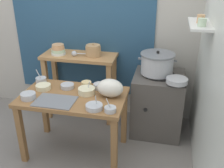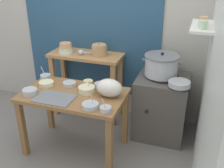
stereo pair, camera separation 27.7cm
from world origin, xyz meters
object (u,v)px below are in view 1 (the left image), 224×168
(stove_block, at_px, (157,103))
(bowl_stack_enamel, at_px, (58,50))
(plastic_bag, at_px, (110,88))
(prep_bowl_1, at_px, (67,86))
(ladle, at_px, (75,54))
(serving_tray, at_px, (55,101))
(prep_bowl_4, at_px, (99,86))
(prep_bowl_8, at_px, (41,80))
(prep_bowl_3, at_px, (110,109))
(prep_bowl_6, at_px, (28,96))
(prep_bowl_7, at_px, (86,84))
(clay_pot, at_px, (93,51))
(back_shelf_table, at_px, (80,71))
(prep_bowl_0, at_px, (43,87))
(steamer_pot, at_px, (157,63))
(wide_pan, at_px, (177,81))
(prep_bowl_2, at_px, (87,91))
(prep_table, at_px, (74,104))
(prep_bowl_5, at_px, (94,106))

(stove_block, bearing_deg, bowl_stack_enamel, 176.04)
(plastic_bag, distance_m, prep_bowl_1, 0.52)
(ladle, xyz_separation_m, serving_tray, (0.09, -0.87, -0.21))
(prep_bowl_4, height_order, prep_bowl_8, prep_bowl_8)
(prep_bowl_3, bearing_deg, prep_bowl_6, 175.32)
(prep_bowl_4, bearing_deg, prep_bowl_7, 179.70)
(clay_pot, bearing_deg, back_shelf_table, -180.00)
(prep_bowl_0, height_order, prep_bowl_3, prep_bowl_3)
(steamer_pot, distance_m, wide_pan, 0.35)
(ladle, height_order, prep_bowl_6, ladle)
(plastic_bag, relative_size, prep_bowl_2, 1.52)
(prep_table, bearing_deg, plastic_bag, 9.18)
(back_shelf_table, height_order, clay_pot, clay_pot)
(prep_bowl_3, bearing_deg, prep_bowl_0, 159.18)
(prep_table, xyz_separation_m, prep_bowl_7, (0.08, 0.22, 0.15))
(steamer_pot, height_order, serving_tray, steamer_pot)
(plastic_bag, bearing_deg, prep_bowl_6, -163.94)
(plastic_bag, distance_m, prep_bowl_6, 0.84)
(prep_bowl_6, bearing_deg, plastic_bag, 16.06)
(stove_block, bearing_deg, prep_bowl_6, -147.98)
(prep_table, height_order, prep_bowl_1, prep_bowl_1)
(ladle, relative_size, prep_bowl_6, 1.73)
(prep_bowl_6, bearing_deg, ladle, 76.84)
(bowl_stack_enamel, xyz_separation_m, plastic_bag, (0.83, -0.66, -0.15))
(clay_pot, xyz_separation_m, prep_bowl_6, (-0.43, -0.93, -0.22))
(prep_bowl_7, bearing_deg, prep_bowl_4, -0.30)
(clay_pot, relative_size, prep_bowl_0, 1.19)
(prep_bowl_1, xyz_separation_m, prep_bowl_3, (0.57, -0.39, 0.00))
(bowl_stack_enamel, bearing_deg, prep_bowl_7, -43.70)
(prep_bowl_7, bearing_deg, plastic_bag, -26.80)
(prep_bowl_1, bearing_deg, prep_table, -51.30)
(prep_bowl_2, height_order, prep_bowl_4, prep_bowl_2)
(prep_bowl_4, distance_m, prep_bowl_5, 0.44)
(back_shelf_table, distance_m, plastic_bag, 0.91)
(prep_table, distance_m, clay_pot, 0.84)
(prep_bowl_4, relative_size, prep_bowl_6, 0.82)
(prep_bowl_4, relative_size, prep_bowl_5, 0.77)
(ladle, bearing_deg, stove_block, -3.70)
(wide_pan, bearing_deg, stove_block, 132.34)
(back_shelf_table, xyz_separation_m, prep_bowl_2, (0.31, -0.69, 0.08))
(prep_bowl_2, bearing_deg, prep_bowl_3, -43.38)
(prep_bowl_0, xyz_separation_m, prep_bowl_8, (-0.09, 0.14, 0.01))
(clay_pot, distance_m, prep_bowl_8, 0.75)
(prep_bowl_1, bearing_deg, prep_bowl_8, 170.52)
(prep_bowl_4, height_order, prep_bowl_7, prep_bowl_7)
(prep_table, xyz_separation_m, stove_block, (0.86, 0.63, -0.23))
(steamer_pot, bearing_deg, prep_bowl_3, -112.35)
(prep_bowl_2, distance_m, prep_bowl_6, 0.60)
(steamer_pot, height_order, ladle, steamer_pot)
(clay_pot, distance_m, prep_bowl_1, 0.66)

